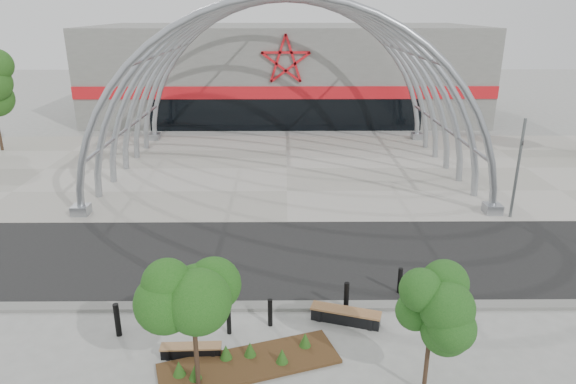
# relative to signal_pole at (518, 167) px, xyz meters

# --- Properties ---
(ground) EXTENTS (140.00, 140.00, 0.00)m
(ground) POSITION_rel_signal_pole_xyz_m (-10.70, -7.53, -2.52)
(ground) COLOR gray
(ground) RESTS_ON ground
(road) EXTENTS (140.00, 7.00, 0.02)m
(road) POSITION_rel_signal_pole_xyz_m (-10.70, -4.03, -2.51)
(road) COLOR black
(road) RESTS_ON ground
(forecourt) EXTENTS (60.00, 17.00, 0.04)m
(forecourt) POSITION_rel_signal_pole_xyz_m (-10.70, 7.97, -2.50)
(forecourt) COLOR #9F9B90
(forecourt) RESTS_ON ground
(kerb) EXTENTS (60.00, 0.50, 0.12)m
(kerb) POSITION_rel_signal_pole_xyz_m (-10.70, -7.78, -2.46)
(kerb) COLOR slate
(kerb) RESTS_ON ground
(arena_building) EXTENTS (34.00, 15.24, 8.00)m
(arena_building) POSITION_rel_signal_pole_xyz_m (-10.70, 25.92, 1.47)
(arena_building) COLOR slate
(arena_building) RESTS_ON ground
(vault_canopy) EXTENTS (20.80, 15.80, 20.36)m
(vault_canopy) POSITION_rel_signal_pole_xyz_m (-10.70, 7.97, -2.50)
(vault_canopy) COLOR #9A9FA5
(vault_canopy) RESTS_ON ground
(planting_bed) EXTENTS (5.27, 3.05, 0.53)m
(planting_bed) POSITION_rel_signal_pole_xyz_m (-11.91, -10.70, -2.39)
(planting_bed) COLOR #3A2914
(planting_bed) RESTS_ON ground
(signal_pole) EXTENTS (0.32, 0.68, 4.82)m
(signal_pole) POSITION_rel_signal_pole_xyz_m (0.00, 0.00, 0.00)
(signal_pole) COLOR slate
(signal_pole) RESTS_ON ground
(street_tree_0) EXTENTS (1.71, 1.71, 3.91)m
(street_tree_0) POSITION_rel_signal_pole_xyz_m (-13.14, -11.60, 0.29)
(street_tree_0) COLOR black
(street_tree_0) RESTS_ON ground
(street_tree_1) EXTENTS (1.44, 1.44, 3.41)m
(street_tree_1) POSITION_rel_signal_pole_xyz_m (-7.22, -11.84, -0.07)
(street_tree_1) COLOR black
(street_tree_1) RESTS_ON ground
(bench_0) EXTENTS (1.76, 0.44, 0.37)m
(bench_0) POSITION_rel_signal_pole_xyz_m (-13.54, -10.30, -2.34)
(bench_0) COLOR black
(bench_0) RESTS_ON ground
(bench_1) EXTENTS (2.28, 1.15, 0.47)m
(bench_1) POSITION_rel_signal_pole_xyz_m (-8.90, -8.65, -2.29)
(bench_1) COLOR black
(bench_1) RESTS_ON ground
(bollard_0) EXTENTS (0.18, 0.18, 1.10)m
(bollard_0) POSITION_rel_signal_pole_xyz_m (-15.94, -9.27, -1.97)
(bollard_0) COLOR black
(bollard_0) RESTS_ON ground
(bollard_1) EXTENTS (0.15, 0.15, 0.93)m
(bollard_1) POSITION_rel_signal_pole_xyz_m (-11.30, -8.79, -2.05)
(bollard_1) COLOR black
(bollard_1) RESTS_ON ground
(bollard_2) EXTENTS (0.14, 0.14, 0.89)m
(bollard_2) POSITION_rel_signal_pole_xyz_m (-12.56, -9.20, -2.07)
(bollard_2) COLOR black
(bollard_2) RESTS_ON ground
(bollard_3) EXTENTS (0.17, 0.17, 1.05)m
(bollard_3) POSITION_rel_signal_pole_xyz_m (-8.81, -7.99, -1.99)
(bollard_3) COLOR black
(bollard_3) RESTS_ON ground
(bollard_4) EXTENTS (0.16, 0.16, 0.97)m
(bollard_4) POSITION_rel_signal_pole_xyz_m (-6.81, -6.87, -2.03)
(bollard_4) COLOR black
(bollard_4) RESTS_ON ground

